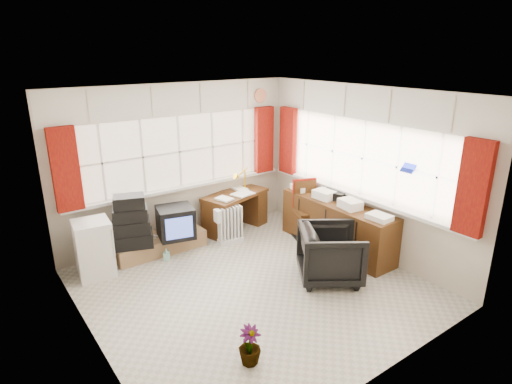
% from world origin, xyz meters
% --- Properties ---
extents(ground, '(4.00, 4.00, 0.00)m').
position_xyz_m(ground, '(0.00, 0.00, 0.00)').
color(ground, beige).
rests_on(ground, ground).
extents(room_walls, '(4.00, 4.00, 4.00)m').
position_xyz_m(room_walls, '(0.00, 0.00, 1.50)').
color(room_walls, beige).
rests_on(room_walls, ground).
extents(window_back, '(3.70, 0.12, 3.60)m').
position_xyz_m(window_back, '(0.00, 1.94, 0.95)').
color(window_back, beige).
rests_on(window_back, room_walls).
extents(window_right, '(0.12, 3.70, 3.60)m').
position_xyz_m(window_right, '(1.94, 0.00, 0.95)').
color(window_right, beige).
rests_on(window_right, room_walls).
extents(curtains, '(3.83, 3.83, 1.15)m').
position_xyz_m(curtains, '(0.92, 0.93, 1.46)').
color(curtains, maroon).
rests_on(curtains, room_walls).
extents(overhead_cabinets, '(3.98, 3.98, 0.48)m').
position_xyz_m(overhead_cabinets, '(0.98, 0.98, 2.25)').
color(overhead_cabinets, silver).
rests_on(overhead_cabinets, room_walls).
extents(desk, '(1.26, 0.85, 0.69)m').
position_xyz_m(desk, '(0.86, 1.73, 0.37)').
color(desk, '#563514').
rests_on(desk, ground).
extents(desk_lamp, '(0.15, 0.13, 0.39)m').
position_xyz_m(desk_lamp, '(1.13, 1.81, 0.93)').
color(desk_lamp, '#E4B309').
rests_on(desk_lamp, desk).
extents(task_chair, '(0.53, 0.54, 0.98)m').
position_xyz_m(task_chair, '(1.64, 0.80, 0.52)').
color(task_chair, black).
rests_on(task_chair, ground).
extents(office_chair, '(1.13, 1.12, 0.75)m').
position_xyz_m(office_chair, '(0.97, -0.43, 0.37)').
color(office_chair, black).
rests_on(office_chair, ground).
extents(radiator, '(0.42, 0.20, 0.61)m').
position_xyz_m(radiator, '(0.49, 1.32, 0.25)').
color(radiator, white).
rests_on(radiator, ground).
extents(credenza, '(0.50, 2.00, 0.85)m').
position_xyz_m(credenza, '(1.73, 0.20, 0.39)').
color(credenza, '#563514').
rests_on(credenza, ground).
extents(file_tray, '(0.38, 0.44, 0.12)m').
position_xyz_m(file_tray, '(1.85, 0.38, 0.81)').
color(file_tray, black).
rests_on(file_tray, credenza).
extents(tv_bench, '(1.40, 0.50, 0.25)m').
position_xyz_m(tv_bench, '(-0.55, 1.72, 0.12)').
color(tv_bench, olive).
rests_on(tv_bench, ground).
extents(crt_tv, '(0.62, 0.59, 0.47)m').
position_xyz_m(crt_tv, '(-0.34, 1.54, 0.49)').
color(crt_tv, black).
rests_on(crt_tv, tv_bench).
extents(hifi_stack, '(0.66, 0.53, 0.78)m').
position_xyz_m(hifi_stack, '(-0.99, 1.62, 0.60)').
color(hifi_stack, black).
rests_on(hifi_stack, tv_bench).
extents(mini_fridge, '(0.51, 0.52, 0.79)m').
position_xyz_m(mini_fridge, '(-1.56, 1.56, 0.40)').
color(mini_fridge, white).
rests_on(mini_fridge, ground).
extents(spray_bottle_a, '(0.15, 0.16, 0.31)m').
position_xyz_m(spray_bottle_a, '(-0.63, 1.67, 0.15)').
color(spray_bottle_a, white).
rests_on(spray_bottle_a, ground).
extents(spray_bottle_b, '(0.12, 0.12, 0.19)m').
position_xyz_m(spray_bottle_b, '(-0.59, 1.37, 0.09)').
color(spray_bottle_b, '#92DAC7').
rests_on(spray_bottle_b, ground).
extents(flower_vase, '(0.24, 0.24, 0.41)m').
position_xyz_m(flower_vase, '(-0.86, -1.13, 0.20)').
color(flower_vase, black).
rests_on(flower_vase, ground).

